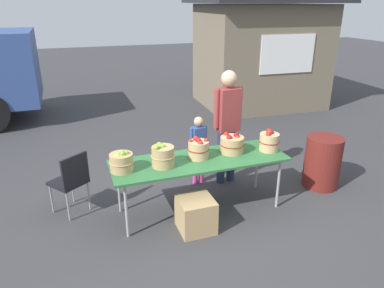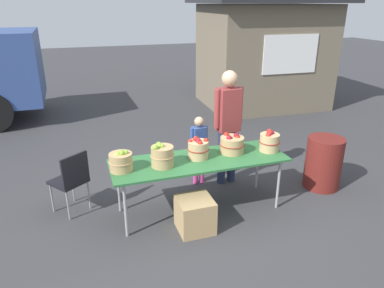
{
  "view_description": "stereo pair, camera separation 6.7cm",
  "coord_description": "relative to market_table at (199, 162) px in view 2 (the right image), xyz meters",
  "views": [
    {
      "loc": [
        -1.5,
        -4.0,
        2.66
      ],
      "look_at": [
        0.0,
        0.3,
        0.85
      ],
      "focal_mm": 33.7,
      "sensor_mm": 36.0,
      "label": 1
    },
    {
      "loc": [
        -1.44,
        -4.03,
        2.66
      ],
      "look_at": [
        0.0,
        0.3,
        0.85
      ],
      "focal_mm": 33.7,
      "sensor_mm": 36.0,
      "label": 2
    }
  ],
  "objects": [
    {
      "name": "vendor_adult",
      "position": [
        0.68,
        0.64,
        0.32
      ],
      "size": [
        0.46,
        0.26,
        1.75
      ],
      "rotation": [
        0.0,
        0.0,
        3.23
      ],
      "color": "#262D4C",
      "rests_on": "ground"
    },
    {
      "name": "apple_basket_red_1",
      "position": [
        0.49,
        0.08,
        0.16
      ],
      "size": [
        0.34,
        0.34,
        0.27
      ],
      "color": "tan",
      "rests_on": "market_table"
    },
    {
      "name": "ground_plane",
      "position": [
        0.0,
        0.0,
        -0.71
      ],
      "size": [
        40.0,
        40.0,
        0.0
      ],
      "primitive_type": "plane",
      "color": "#38383A"
    },
    {
      "name": "trash_barrel",
      "position": [
        2.0,
        0.03,
        -0.32
      ],
      "size": [
        0.54,
        0.54,
        0.79
      ],
      "primitive_type": "cylinder",
      "color": "maroon",
      "rests_on": "ground"
    },
    {
      "name": "apple_basket_green_0",
      "position": [
        -1.01,
        -0.01,
        0.16
      ],
      "size": [
        0.3,
        0.3,
        0.27
      ],
      "color": "tan",
      "rests_on": "market_table"
    },
    {
      "name": "apple_basket_green_1",
      "position": [
        -0.5,
        -0.05,
        0.18
      ],
      "size": [
        0.3,
        0.3,
        0.31
      ],
      "color": "tan",
      "rests_on": "market_table"
    },
    {
      "name": "market_table",
      "position": [
        0.0,
        0.0,
        0.0
      ],
      "size": [
        2.3,
        0.76,
        0.75
      ],
      "color": "#2D6B38",
      "rests_on": "ground"
    },
    {
      "name": "folding_chair",
      "position": [
        -1.61,
        0.47,
        -0.2
      ],
      "size": [
        0.56,
        0.56,
        0.86
      ],
      "rotation": [
        0.0,
        0.0,
        3.78
      ],
      "color": "black",
      "rests_on": "ground"
    },
    {
      "name": "apple_basket_red_0",
      "position": [
        -0.0,
        0.05,
        0.17
      ],
      "size": [
        0.29,
        0.29,
        0.29
      ],
      "color": "tan",
      "rests_on": "market_table"
    },
    {
      "name": "food_kiosk",
      "position": [
        3.43,
        4.65,
        0.67
      ],
      "size": [
        3.62,
        3.04,
        2.74
      ],
      "rotation": [
        0.0,
        0.0,
        -0.04
      ],
      "color": "#726651",
      "rests_on": "ground"
    },
    {
      "name": "child_customer",
      "position": [
        0.26,
        0.74,
        -0.07
      ],
      "size": [
        0.28,
        0.17,
        1.08
      ],
      "rotation": [
        0.0,
        0.0,
        3.27
      ],
      "color": "#CC3F8C",
      "rests_on": "ground"
    },
    {
      "name": "produce_crate",
      "position": [
        -0.2,
        -0.43,
        -0.5
      ],
      "size": [
        0.43,
        0.43,
        0.43
      ],
      "primitive_type": "cube",
      "color": "tan",
      "rests_on": "ground"
    },
    {
      "name": "apple_basket_red_2",
      "position": [
        1.0,
        -0.03,
        0.18
      ],
      "size": [
        0.28,
        0.28,
        0.29
      ],
      "color": "tan",
      "rests_on": "market_table"
    }
  ]
}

